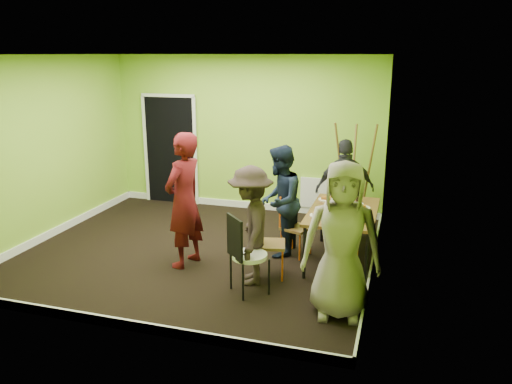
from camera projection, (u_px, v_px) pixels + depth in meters
ground at (199, 251)px, 7.36m from camera, size 5.00×5.00×0.00m
room_walls at (197, 185)px, 7.14m from camera, size 5.04×4.54×2.82m
dining_table at (343, 214)px, 6.82m from camera, size 0.90×1.50×0.75m
chair_left_far at (292, 221)px, 7.14m from camera, size 0.46×0.46×0.88m
chair_left_near at (264, 237)px, 6.41m from camera, size 0.47×0.47×0.94m
chair_back_end at (345, 191)px, 7.55m from camera, size 0.50×0.58×1.14m
chair_front_end at (342, 265)px, 5.66m from camera, size 0.40×0.40×0.88m
chair_bentwood at (244, 251)px, 5.94m from camera, size 0.54×0.54×0.99m
easel at (354, 175)px, 8.26m from camera, size 0.70×0.66×1.75m
plate_near_left at (326, 200)px, 7.28m from camera, size 0.22×0.22×0.01m
plate_near_right at (318, 215)px, 6.56m from camera, size 0.22×0.22×0.01m
plate_far_back at (346, 199)px, 7.32m from camera, size 0.26×0.26×0.01m
plate_far_front at (338, 222)px, 6.30m from camera, size 0.21×0.21×0.01m
plate_wall_back at (361, 208)px, 6.89m from camera, size 0.25×0.25×0.01m
plate_wall_front at (355, 216)px, 6.54m from camera, size 0.23×0.23×0.01m
thermos at (339, 203)px, 6.73m from camera, size 0.07×0.07×0.23m
blue_bottle at (354, 211)px, 6.39m from camera, size 0.08×0.08×0.22m
orange_bottle at (344, 203)px, 6.96m from camera, size 0.03×0.03×0.09m
glass_mid at (335, 200)px, 7.08m from camera, size 0.06×0.06×0.10m
glass_back at (358, 199)px, 7.15m from camera, size 0.06×0.06×0.09m
glass_front at (351, 220)px, 6.28m from camera, size 0.06×0.06×0.09m
cup_a at (333, 212)px, 6.58m from camera, size 0.13×0.13×0.10m
cup_b at (360, 206)px, 6.82m from camera, size 0.10×0.10×0.09m
person_standing at (184, 200)px, 6.66m from camera, size 0.58×0.75×1.84m
person_left_far at (280, 201)px, 7.06m from camera, size 0.63×0.79×1.59m
person_left_near at (251, 226)px, 6.18m from camera, size 0.81×1.09×1.51m
person_back_end at (345, 189)px, 7.74m from camera, size 0.99×0.65×1.56m
person_front_end at (342, 241)px, 5.34m from camera, size 0.91×0.65×1.75m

